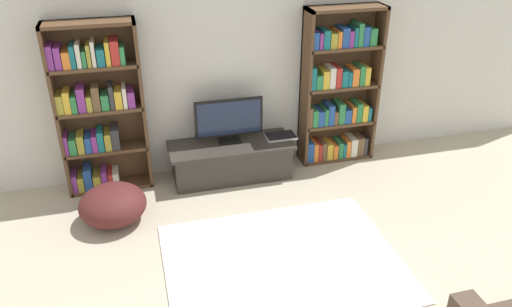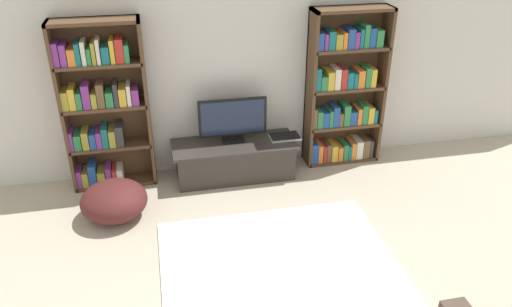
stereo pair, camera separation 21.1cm
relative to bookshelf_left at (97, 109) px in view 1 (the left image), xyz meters
name	(u,v)px [view 1 (the left image)]	position (x,y,z in m)	size (l,w,h in m)	color
wall_back	(233,59)	(1.50, 0.18, 0.37)	(8.80, 0.06, 2.60)	silver
bookshelf_left	(97,109)	(0.00, 0.00, 0.00)	(0.90, 0.30, 1.85)	#513823
bookshelf_right	(338,91)	(2.72, 0.00, -0.06)	(0.90, 0.30, 1.85)	#513823
tv_stand	(231,160)	(1.38, -0.16, -0.72)	(1.41, 0.54, 0.42)	#332D28
television	(229,120)	(1.38, -0.09, -0.24)	(0.77, 0.16, 0.51)	black
laptop	(281,136)	(1.98, -0.13, -0.49)	(0.35, 0.23, 0.03)	#B7B7BC
area_rug	(283,262)	(1.50, -1.77, -0.92)	(2.08, 1.61, 0.02)	white
beanbag_ottoman	(113,205)	(0.05, -0.72, -0.74)	(0.67, 0.67, 0.38)	#4C1E1E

